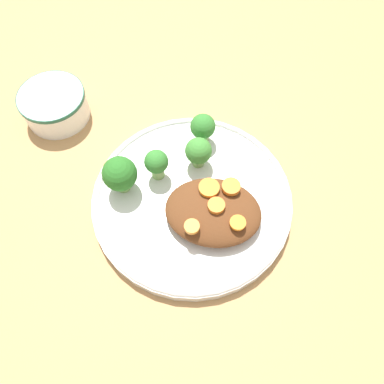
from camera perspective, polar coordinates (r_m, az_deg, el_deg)
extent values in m
plane|color=tan|center=(0.53, 0.00, -1.67)|extent=(4.00, 4.00, 0.00)
cylinder|color=silver|center=(0.52, 0.00, -1.23)|extent=(0.28, 0.28, 0.02)
torus|color=silver|center=(0.51, 0.00, -0.78)|extent=(0.27, 0.27, 0.01)
cylinder|color=white|center=(0.64, -20.16, 12.29)|extent=(0.10, 0.10, 0.05)
cylinder|color=#235B47|center=(0.62, -20.75, 13.48)|extent=(0.10, 0.10, 0.01)
cylinder|color=white|center=(0.63, -20.55, 13.07)|extent=(0.08, 0.08, 0.01)
ellipsoid|color=#5B3319|center=(0.49, 3.23, -3.01)|extent=(0.13, 0.10, 0.03)
cylinder|color=#7FA85B|center=(0.52, -5.26, 3.34)|extent=(0.02, 0.02, 0.03)
sphere|color=#337A2D|center=(0.50, -5.46, 4.63)|extent=(0.03, 0.03, 0.03)
cylinder|color=#759E51|center=(0.53, 0.48, 5.10)|extent=(0.02, 0.02, 0.02)
sphere|color=#3D8433|center=(0.52, 0.49, 6.36)|extent=(0.04, 0.04, 0.04)
cylinder|color=#759E51|center=(0.52, -10.44, 1.58)|extent=(0.02, 0.02, 0.02)
sphere|color=#286B23|center=(0.50, -10.90, 2.99)|extent=(0.05, 0.05, 0.05)
cylinder|color=#7FA85B|center=(0.55, 1.41, 8.63)|extent=(0.02, 0.02, 0.02)
sphere|color=#337A2D|center=(0.54, 1.46, 9.99)|extent=(0.04, 0.04, 0.04)
cylinder|color=orange|center=(0.48, 2.66, 0.91)|extent=(0.03, 0.03, 0.01)
cylinder|color=orange|center=(0.46, -0.03, -5.29)|extent=(0.02, 0.02, 0.01)
cylinder|color=orange|center=(0.48, 5.97, 0.81)|extent=(0.02, 0.02, 0.01)
cylinder|color=orange|center=(0.46, 6.99, -4.67)|extent=(0.02, 0.02, 0.00)
cylinder|color=orange|center=(0.47, 3.72, -2.07)|extent=(0.02, 0.02, 0.01)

